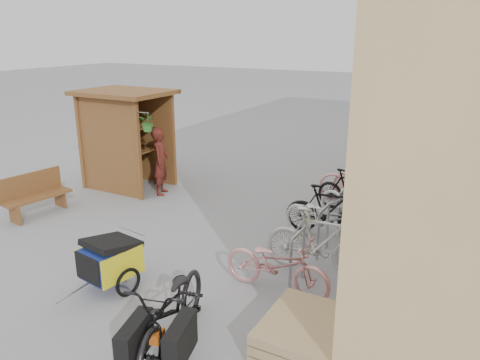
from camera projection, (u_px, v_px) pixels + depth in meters
The scene contains 17 objects.
ground at pixel (175, 252), 8.27m from camera, with size 80.00×80.00×0.00m, color gray.
kiosk at pixel (123, 125), 11.36m from camera, with size 2.49×1.65×2.40m.
bike_rack at pixel (343, 205), 9.07m from camera, with size 0.05×5.35×0.86m.
pallet_stack at pixel (306, 335), 5.66m from camera, with size 1.00×1.20×0.40m.
bench at pixel (35, 194), 9.87m from camera, with size 0.63×1.46×0.90m.
shopping_carts at pixel (419, 153), 12.51m from camera, with size 0.60×2.02×1.08m.
child_trailer at pixel (110, 259), 7.02m from camera, with size 0.89×1.44×0.83m.
cargo_bike at pixel (173, 312), 5.60m from camera, with size 1.19×2.10×1.05m.
person_kiosk at pixel (161, 162), 11.04m from camera, with size 0.58×0.38×1.60m, color maroon.
bike_0 at pixel (277, 264), 6.89m from camera, with size 0.59×1.70×0.89m, color pink.
bike_1 at pixel (320, 242), 7.38m from camera, with size 0.51×1.82×1.10m, color beige.
bike_2 at pixel (325, 220), 8.47m from camera, with size 0.63×1.80×0.95m, color beige.
bike_3 at pixel (328, 211), 8.84m from camera, with size 0.46×1.64×0.98m, color black.
bike_4 at pixel (357, 202), 9.44m from camera, with size 0.58×1.67×0.88m, color silver.
bike_5 at pixel (351, 192), 9.93m from camera, with size 0.44×1.56×0.94m, color black.
bike_6 at pixel (359, 181), 10.63m from camera, with size 0.63×1.81×0.95m, color pink.
bike_7 at pixel (366, 178), 10.98m from camera, with size 0.42×1.49×0.90m, color pink.
Camera 1 is at (4.61, -6.03, 3.71)m, focal length 35.00 mm.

